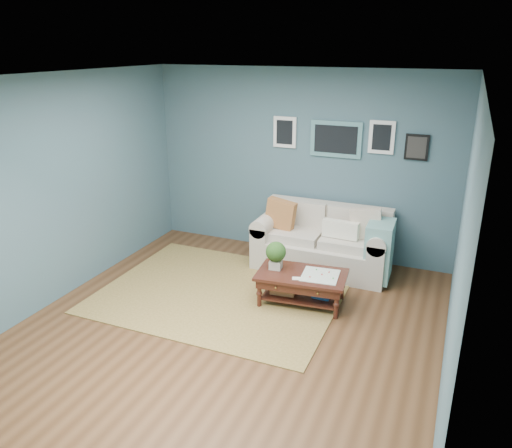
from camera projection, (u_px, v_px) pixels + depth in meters
The scene contains 4 objects.
room_shell at pixel (228, 213), 5.11m from camera, with size 5.00×5.02×2.70m.
area_rug at pixel (221, 293), 6.36m from camera, with size 2.95×2.36×0.01m, color brown.
loveseat at pixel (328, 242), 6.94m from camera, with size 1.89×0.86×0.97m.
coffee_table at pixel (297, 278), 6.03m from camera, with size 1.12×0.73×0.75m.
Camera 1 is at (2.16, -4.30, 3.00)m, focal length 35.00 mm.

